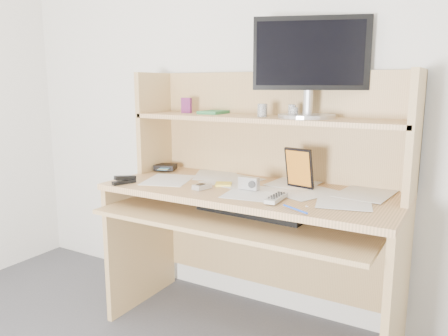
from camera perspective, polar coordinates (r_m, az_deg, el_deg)
The scene contains 19 objects.
back_wall at distance 2.31m, azimuth 7.24°, elevation 11.13°, with size 3.60×0.04×2.50m, color silver.
desk at distance 2.16m, azimuth 4.41°, elevation -3.65°, with size 1.40×0.70×1.30m.
paper_clutter at distance 2.08m, azimuth 3.47°, elevation -2.57°, with size 1.32×0.54×0.01m, color silver.
keyboard at distance 2.03m, azimuth 3.84°, elevation -5.43°, with size 0.53×0.21×0.04m.
tv_remote at distance 1.86m, azimuth 6.86°, elevation -3.90°, with size 0.05×0.17×0.02m, color #AEAEA8.
flip_phone at distance 2.06m, azimuth -2.90°, elevation -2.31°, with size 0.05×0.09×0.02m, color silver.
stapler at distance 2.22m, azimuth -12.94°, elevation -1.44°, with size 0.03×0.12×0.04m, color black.
wallet at distance 2.53m, azimuth -7.65°, elevation 0.15°, with size 0.11×0.09×0.03m, color black.
sticky_note_pad at distance 2.14m, azimuth -0.07°, elevation -2.12°, with size 0.08×0.08×0.01m, color yellow.
digital_camera at distance 2.03m, azimuth 3.26°, elevation -1.97°, with size 0.10×0.04×0.06m, color #ACADAF.
game_case at distance 2.06m, azimuth 9.78°, elevation -0.02°, with size 0.14×0.02×0.19m, color black.
blue_pen at distance 1.72m, azimuth 9.28°, elevation -5.31°, with size 0.01×0.01×0.14m, color blue.
card_box at distance 2.42m, azimuth -4.93°, elevation 8.15°, with size 0.06×0.02×0.08m, color maroon.
shelf_book at distance 2.36m, azimuth -1.40°, elevation 7.29°, with size 0.11×0.16×0.02m, color #378B4D.
chip_stack_a at distance 2.13m, azimuth 5.00°, elevation 7.51°, with size 0.05×0.05×0.06m, color black.
chip_stack_b at distance 2.14m, azimuth 5.17°, elevation 7.50°, with size 0.04×0.04×0.06m, color silver.
chip_stack_c at distance 2.10m, azimuth 9.08°, elevation 7.18°, with size 0.04×0.04×0.05m, color black.
chip_stack_d at distance 2.12m, azimuth 8.86°, elevation 7.38°, with size 0.03×0.03×0.06m, color white.
monitor at distance 2.12m, azimuth 11.18°, elevation 13.15°, with size 0.51×0.28×0.46m.
Camera 1 is at (0.90, -0.33, 1.23)m, focal length 35.00 mm.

